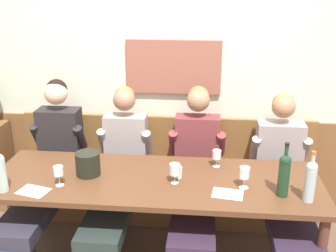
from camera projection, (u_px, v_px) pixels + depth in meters
The scene contains 19 objects.
room_wall_back at pixel (168, 66), 3.72m from camera, with size 6.80×0.12×2.80m.
wood_wainscot_panel at pixel (167, 162), 3.99m from camera, with size 6.80×0.03×0.92m, color brown.
wall_bench at pixel (165, 189), 3.86m from camera, with size 2.75×0.42×0.94m.
dining_table at pixel (155, 187), 3.06m from camera, with size 2.45×0.82×0.76m.
person_center_right_seat at pixel (48, 167), 3.49m from camera, with size 0.48×1.28×1.32m.
person_left_seat at pixel (118, 175), 3.41m from camera, with size 0.48×1.28×1.27m.
person_right_seat at pixel (195, 177), 3.35m from camera, with size 0.50×1.28×1.29m.
person_center_left_seat at pixel (285, 182), 3.30m from camera, with size 0.51×1.28×1.25m.
ice_bucket at pixel (88, 164), 3.07m from camera, with size 0.18×0.18×0.18m, color black.
wine_bottle_clear_water at pixel (310, 180), 2.68m from camera, with size 0.07×0.07×0.36m.
wine_bottle_amber_mid at pixel (284, 174), 2.74m from camera, with size 0.08×0.08×0.39m.
wine_bottle_green_tall at pixel (0, 171), 2.80m from camera, with size 0.08×0.08×0.36m.
wine_glass_mid_left at pixel (175, 170), 2.93m from camera, with size 0.08×0.08×0.15m.
wine_glass_near_bucket at pixel (217, 155), 3.19m from camera, with size 0.07×0.07×0.14m.
wine_glass_center_front at pixel (245, 174), 2.86m from camera, with size 0.07×0.07×0.16m.
wine_glass_mid_right at pixel (58, 171), 2.89m from camera, with size 0.07×0.07×0.15m.
water_tumbler_left at pixel (178, 172), 3.03m from camera, with size 0.06×0.06×0.09m, color silver.
tasting_sheet_left_guest at pixel (228, 194), 2.81m from camera, with size 0.21×0.15×0.00m, color white.
tasting_sheet_right_guest at pixel (33, 191), 2.85m from camera, with size 0.21×0.15×0.00m, color white.
Camera 1 is at (0.36, -2.58, 2.16)m, focal length 43.69 mm.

